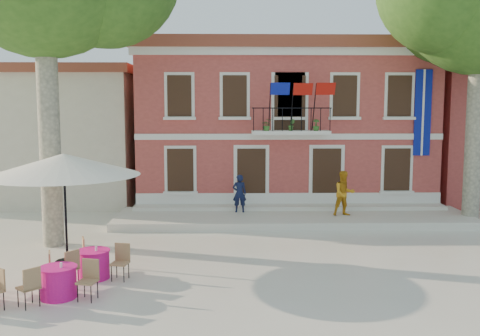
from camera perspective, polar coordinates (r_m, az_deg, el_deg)
name	(u,v)px	position (r m, az deg, el deg)	size (l,w,h in m)	color
ground	(246,252)	(17.07, 0.67, -8.92)	(90.00, 90.00, 0.00)	beige
main_building	(281,122)	(26.56, 4.35, 4.87)	(13.50, 9.59, 7.50)	#BF4C45
neighbor_west	(54,133)	(28.91, -19.25, 3.55)	(9.40, 9.40, 6.40)	beige
terrace	(293,218)	(21.45, 5.67, -5.32)	(14.00, 3.40, 0.30)	silver
patio_umbrella	(64,165)	(16.11, -18.28, 0.32)	(4.34, 4.34, 3.22)	black
pedestrian_navy	(239,193)	(21.61, -0.06, -2.72)	(0.56, 0.37, 1.54)	#101635
pedestrian_orange	(344,193)	(21.29, 11.06, -2.68)	(0.86, 0.67, 1.77)	orange
cafe_table_0	(93,263)	(14.94, -15.38, -9.72)	(1.77, 1.84, 0.95)	#EB167B
cafe_table_1	(58,281)	(13.73, -18.81, -11.30)	(1.78, 1.83, 0.95)	#EB167B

